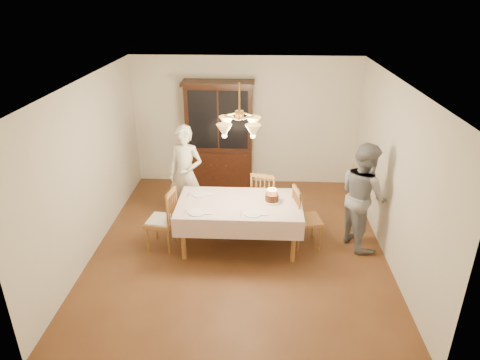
{
  "coord_description": "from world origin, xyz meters",
  "views": [
    {
      "loc": [
        0.28,
        -5.82,
        3.77
      ],
      "look_at": [
        0.0,
        0.2,
        1.05
      ],
      "focal_mm": 32.0,
      "sensor_mm": 36.0,
      "label": 1
    }
  ],
  "objects_px": {
    "chair_far_side": "(265,200)",
    "dining_table": "(239,207)",
    "elderly_woman": "(186,174)",
    "birthday_cake": "(272,198)",
    "china_hutch": "(219,138)"
  },
  "relations": [
    {
      "from": "dining_table",
      "to": "china_hutch",
      "type": "bearing_deg",
      "value": 102.71
    },
    {
      "from": "dining_table",
      "to": "china_hutch",
      "type": "height_order",
      "value": "china_hutch"
    },
    {
      "from": "birthday_cake",
      "to": "dining_table",
      "type": "bearing_deg",
      "value": -171.61
    },
    {
      "from": "chair_far_side",
      "to": "birthday_cake",
      "type": "height_order",
      "value": "chair_far_side"
    },
    {
      "from": "china_hutch",
      "to": "birthday_cake",
      "type": "relative_size",
      "value": 7.2
    },
    {
      "from": "dining_table",
      "to": "elderly_woman",
      "type": "bearing_deg",
      "value": 138.74
    },
    {
      "from": "birthday_cake",
      "to": "elderly_woman",
      "type": "bearing_deg",
      "value": 152.1
    },
    {
      "from": "chair_far_side",
      "to": "elderly_woman",
      "type": "bearing_deg",
      "value": 174.56
    },
    {
      "from": "chair_far_side",
      "to": "dining_table",
      "type": "bearing_deg",
      "value": -119.14
    },
    {
      "from": "china_hutch",
      "to": "chair_far_side",
      "type": "xyz_separation_m",
      "value": [
        0.91,
        -1.54,
        -0.6
      ]
    },
    {
      "from": "china_hutch",
      "to": "elderly_woman",
      "type": "distance_m",
      "value": 1.49
    },
    {
      "from": "dining_table",
      "to": "elderly_woman",
      "type": "xyz_separation_m",
      "value": [
        -0.97,
        0.85,
        0.17
      ]
    },
    {
      "from": "chair_far_side",
      "to": "birthday_cake",
      "type": "bearing_deg",
      "value": -81.48
    },
    {
      "from": "elderly_woman",
      "to": "birthday_cake",
      "type": "height_order",
      "value": "elderly_woman"
    },
    {
      "from": "china_hutch",
      "to": "birthday_cake",
      "type": "distance_m",
      "value": 2.41
    }
  ]
}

